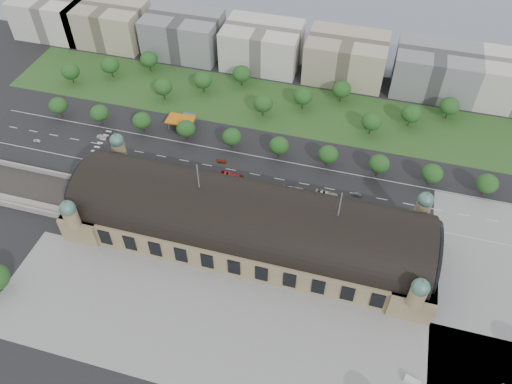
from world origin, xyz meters
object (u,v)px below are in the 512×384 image
(traffic_car_3, at_px, (222,161))
(bus_east, at_px, (328,196))
(traffic_car_1, at_px, (102,137))
(parked_car_1, at_px, (102,168))
(traffic_car_4, at_px, (291,187))
(parked_car_3, at_px, (188,187))
(parked_car_4, at_px, (213,185))
(traffic_car_0, at_px, (37,141))
(bus_west, at_px, (231,177))
(traffic_car_5, at_px, (357,194))
(parked_car_0, at_px, (125,174))
(traffic_car_2, at_px, (159,164))
(parked_car_6, at_px, (212,190))
(parked_car_5, at_px, (171,177))
(bus_mid, at_px, (293,191))
(petrol_station, at_px, (185,119))
(parked_car_2, at_px, (121,173))
(van_south, at_px, (411,381))

(traffic_car_3, distance_m, bus_east, 54.75)
(traffic_car_1, height_order, parked_car_1, traffic_car_1)
(traffic_car_4, relative_size, parked_car_3, 1.04)
(traffic_car_3, relative_size, parked_car_4, 0.93)
(traffic_car_0, bearing_deg, bus_west, 87.68)
(traffic_car_5, xyz_separation_m, parked_car_0, (-107.92, -16.14, 0.04))
(parked_car_0, bearing_deg, traffic_car_2, 108.20)
(traffic_car_3, xyz_separation_m, bus_west, (7.91, -9.83, 0.97))
(traffic_car_0, height_order, parked_car_6, parked_car_6)
(traffic_car_1, xyz_separation_m, parked_car_5, (45.59, -17.69, -0.02))
(bus_mid, bearing_deg, petrol_station, 60.79)
(traffic_car_4, relative_size, parked_car_6, 0.80)
(traffic_car_2, bearing_deg, parked_car_0, -58.30)
(bus_west, bearing_deg, bus_east, -86.52)
(parked_car_1, relative_size, parked_car_2, 1.09)
(traffic_car_1, distance_m, parked_car_0, 32.12)
(traffic_car_1, relative_size, traffic_car_5, 1.17)
(traffic_car_2, relative_size, bus_mid, 0.52)
(bus_west, bearing_deg, parked_car_3, 125.61)
(bus_west, bearing_deg, petrol_station, 50.78)
(traffic_car_0, distance_m, traffic_car_1, 32.49)
(traffic_car_1, distance_m, traffic_car_2, 38.16)
(traffic_car_1, relative_size, traffic_car_3, 1.10)
(parked_car_2, relative_size, van_south, 0.80)
(parked_car_0, relative_size, parked_car_6, 0.81)
(petrol_station, distance_m, traffic_car_3, 36.72)
(traffic_car_1, xyz_separation_m, parked_car_2, (21.67, -21.69, -0.15))
(traffic_car_2, height_order, parked_car_6, parked_car_6)
(van_south, bearing_deg, traffic_car_3, 154.21)
(traffic_car_4, height_order, parked_car_6, parked_car_6)
(traffic_car_3, height_order, parked_car_6, parked_car_6)
(traffic_car_0, distance_m, parked_car_0, 55.05)
(bus_west, distance_m, van_south, 116.50)
(traffic_car_3, bearing_deg, petrol_station, 43.66)
(petrol_station, relative_size, traffic_car_5, 3.30)
(traffic_car_1, distance_m, traffic_car_4, 101.80)
(bus_west, bearing_deg, parked_car_0, 106.03)
(traffic_car_0, xyz_separation_m, traffic_car_4, (131.82, 2.61, 0.08))
(traffic_car_4, distance_m, parked_car_3, 47.61)
(traffic_car_0, relative_size, parked_car_1, 0.80)
(bus_mid, bearing_deg, van_south, -144.73)
(parked_car_3, relative_size, parked_car_6, 0.77)
(traffic_car_3, distance_m, bus_mid, 39.57)
(traffic_car_1, bearing_deg, parked_car_0, -139.65)
(bus_west, bearing_deg, parked_car_2, 105.55)
(traffic_car_3, relative_size, parked_car_1, 0.90)
(petrol_station, bearing_deg, traffic_car_1, -148.60)
(bus_mid, distance_m, van_south, 95.14)
(van_south, bearing_deg, bus_west, 155.18)
(traffic_car_1, xyz_separation_m, van_south, (160.65, -87.53, 0.29))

